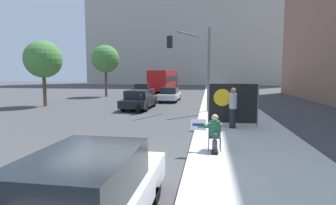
% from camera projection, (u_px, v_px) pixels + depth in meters
% --- Properties ---
extents(ground_plane, '(160.00, 160.00, 0.00)m').
position_uv_depth(ground_plane, '(109.00, 169.00, 7.34)').
color(ground_plane, '#444447').
extents(sidewalk_curb, '(4.13, 90.00, 0.17)m').
position_uv_depth(sidewalk_curb, '(227.00, 105.00, 21.41)').
color(sidewalk_curb, beige).
rests_on(sidewalk_curb, ground_plane).
extents(building_backdrop_far, '(52.00, 12.00, 39.23)m').
position_uv_depth(building_backdrop_far, '(192.00, 7.00, 66.41)').
color(building_backdrop_far, '#BCB2A3').
rests_on(building_backdrop_far, ground_plane).
extents(seated_protester, '(0.98, 0.77, 1.17)m').
position_uv_depth(seated_protester, '(214.00, 131.00, 8.45)').
color(seated_protester, '#474C56').
rests_on(seated_protester, sidewalk_curb).
extents(jogger_on_sidewalk, '(0.34, 0.34, 1.84)m').
position_uv_depth(jogger_on_sidewalk, '(233.00, 107.00, 11.91)').
color(jogger_on_sidewalk, black).
rests_on(jogger_on_sidewalk, sidewalk_curb).
extents(protest_banner, '(2.37, 0.06, 2.00)m').
position_uv_depth(protest_banner, '(232.00, 103.00, 12.60)').
color(protest_banner, slate).
rests_on(protest_banner, sidewalk_curb).
extents(traffic_light_pole, '(3.05, 2.81, 5.45)m').
position_uv_depth(traffic_light_pole, '(193.00, 56.00, 17.68)').
color(traffic_light_pole, slate).
rests_on(traffic_light_pole, sidewalk_curb).
extents(parked_car_curbside, '(1.76, 4.25, 1.45)m').
position_uv_depth(parked_car_curbside, '(87.00, 196.00, 4.13)').
color(parked_car_curbside, silver).
rests_on(parked_car_curbside, ground_plane).
extents(car_on_road_nearest, '(1.88, 4.54, 1.43)m').
position_uv_depth(car_on_road_nearest, '(139.00, 99.00, 19.77)').
color(car_on_road_nearest, black).
rests_on(car_on_road_nearest, ground_plane).
extents(car_on_road_midblock, '(1.73, 4.42, 1.39)m').
position_uv_depth(car_on_road_midblock, '(170.00, 94.00, 25.25)').
color(car_on_road_midblock, white).
rests_on(car_on_road_midblock, ground_plane).
extents(car_on_road_distant, '(1.75, 4.36, 1.53)m').
position_uv_depth(car_on_road_distant, '(144.00, 90.00, 30.79)').
color(car_on_road_distant, maroon).
rests_on(car_on_road_distant, ground_plane).
extents(city_bus_on_road, '(2.59, 12.40, 3.11)m').
position_uv_depth(city_bus_on_road, '(164.00, 79.00, 40.31)').
color(city_bus_on_road, red).
rests_on(city_bus_on_road, ground_plane).
extents(motorcycle_on_road, '(0.28, 2.15, 1.25)m').
position_uv_depth(motorcycle_on_road, '(141.00, 104.00, 18.17)').
color(motorcycle_on_road, silver).
rests_on(motorcycle_on_road, ground_plane).
extents(street_tree_near_curb, '(3.00, 3.00, 5.33)m').
position_uv_depth(street_tree_near_curb, '(43.00, 59.00, 21.26)').
color(street_tree_near_curb, brown).
rests_on(street_tree_near_curb, ground_plane).
extents(street_tree_midblock, '(3.19, 3.19, 5.97)m').
position_uv_depth(street_tree_midblock, '(105.00, 59.00, 30.30)').
color(street_tree_midblock, brown).
rests_on(street_tree_midblock, ground_plane).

